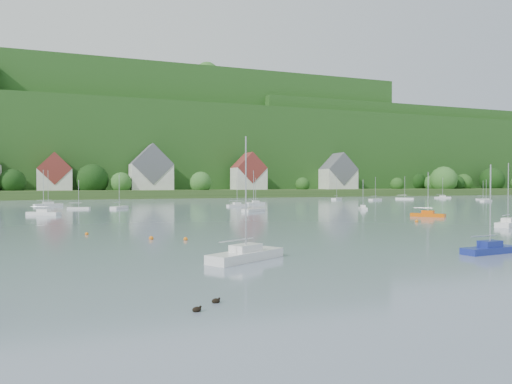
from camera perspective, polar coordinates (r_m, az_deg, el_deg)
far_shore_strip at (r=208.78m, az=-13.89°, el=-0.14°), size 600.00×60.00×3.00m
forested_ridge at (r=277.54m, az=-15.48°, el=4.55°), size 620.00×181.22×69.89m
village_building_1 at (r=196.43m, az=-22.25°, el=1.86°), size 12.00×9.36×14.00m
village_building_2 at (r=197.57m, az=-12.06°, el=2.35°), size 16.00×11.44×18.00m
village_building_3 at (r=205.40m, az=-0.86°, el=2.09°), size 13.00×10.40×15.50m
village_building_4 at (r=228.07m, az=9.51°, el=2.00°), size 15.00×10.40×16.50m
near_sailboat_0 at (r=35.61m, az=-1.19°, el=-7.19°), size 6.62×4.93×8.91m
near_sailboat_1 at (r=43.27m, az=25.46°, el=-5.90°), size 5.34×2.05×7.02m
near_sailboat_3 at (r=71.35m, az=27.15°, el=-3.21°), size 6.13×4.38×8.17m
near_sailboat_5 at (r=86.54m, az=19.29°, el=-2.45°), size 4.47×5.33×7.39m
mooring_buoy_0 at (r=48.52m, az=-8.16°, el=-5.56°), size 0.42×0.42×0.42m
mooring_buoy_2 at (r=73.76m, az=18.11°, el=-3.35°), size 0.48×0.48×0.48m
mooring_buoy_3 at (r=49.85m, az=-12.03°, el=-5.40°), size 0.45×0.45×0.45m
mooring_buoy_5 at (r=56.07m, az=-19.01°, el=-4.72°), size 0.38×0.38×0.38m
duck_pair at (r=22.65m, az=-5.72°, el=-12.90°), size 1.62×1.46×0.29m
far_sailboat_cluster at (r=128.37m, az=-6.16°, el=-1.31°), size 195.77×73.30×8.71m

